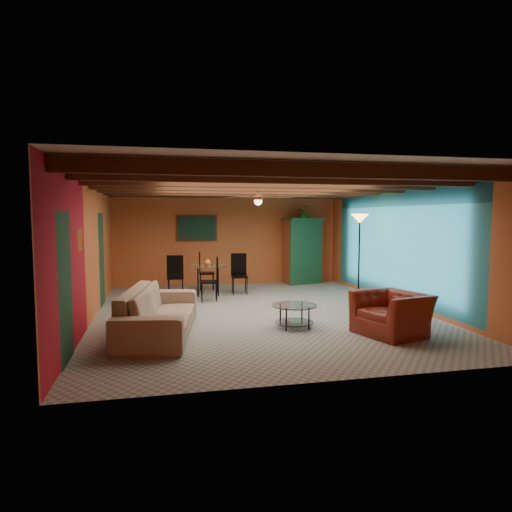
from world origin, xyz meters
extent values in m
cube|color=gray|center=(0.00, 0.00, 0.00)|extent=(6.50, 8.00, 0.01)
cube|color=silver|center=(0.00, 0.00, 2.70)|extent=(6.50, 8.00, 0.01)
cube|color=#B7562A|center=(0.00, 4.00, 1.35)|extent=(6.50, 0.02, 2.70)
cube|color=maroon|center=(-3.25, 0.00, 1.35)|extent=(0.02, 8.00, 2.70)
cube|color=teal|center=(3.25, 0.00, 1.35)|extent=(0.02, 8.00, 2.70)
imported|color=#90725D|center=(-2.00, -1.34, 0.39)|extent=(1.45, 2.80, 0.78)
imported|color=maroon|center=(1.79, -2.21, 0.36)|extent=(1.24, 1.33, 0.71)
cube|color=brown|center=(2.20, 3.70, 0.94)|extent=(1.17, 0.80, 1.87)
cube|color=black|center=(-0.90, 3.96, 1.65)|extent=(1.05, 0.03, 0.65)
imported|color=#26661E|center=(2.20, 3.70, 2.09)|extent=(0.43, 0.38, 0.43)
imported|color=orange|center=(-0.79, 2.26, 1.13)|extent=(0.22, 0.22, 0.19)
camera|label=1|loc=(-2.01, -8.92, 1.98)|focal=31.45mm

